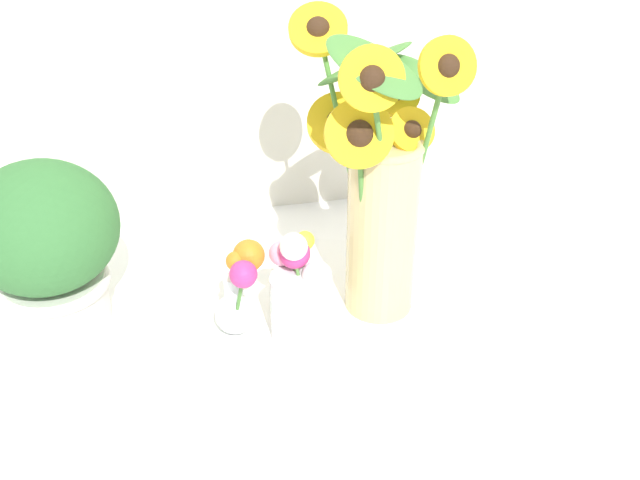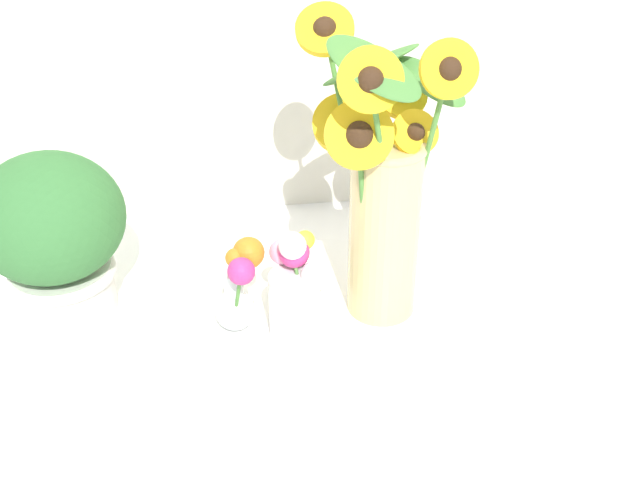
# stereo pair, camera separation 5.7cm
# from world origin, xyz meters

# --- Properties ---
(ground_plane) EXTENTS (6.00, 6.00, 0.00)m
(ground_plane) POSITION_xyz_m (0.00, 0.00, 0.00)
(ground_plane) COLOR white
(serving_tray) EXTENTS (0.44, 0.44, 0.02)m
(serving_tray) POSITION_xyz_m (0.00, 0.10, 0.01)
(serving_tray) COLOR white
(serving_tray) RESTS_ON ground_plane
(mason_jar_sunflowers) EXTENTS (0.24, 0.24, 0.43)m
(mason_jar_sunflowers) POSITION_xyz_m (0.09, 0.13, 0.20)
(mason_jar_sunflowers) COLOR #D1B77A
(mason_jar_sunflowers) RESTS_ON serving_tray
(vase_small_center) EXTENTS (0.08, 0.09, 0.16)m
(vase_small_center) POSITION_xyz_m (-0.03, 0.08, 0.09)
(vase_small_center) COLOR white
(vase_small_center) RESTS_ON serving_tray
(vase_bulb_right) EXTENTS (0.07, 0.09, 0.15)m
(vase_bulb_right) POSITION_xyz_m (-0.11, 0.10, 0.09)
(vase_bulb_right) COLOR white
(vase_bulb_right) RESTS_ON serving_tray
(potted_plant) EXTENTS (0.21, 0.21, 0.25)m
(potted_plant) POSITION_xyz_m (-0.37, 0.20, 0.14)
(potted_plant) COLOR beige
(potted_plant) RESTS_ON ground_plane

